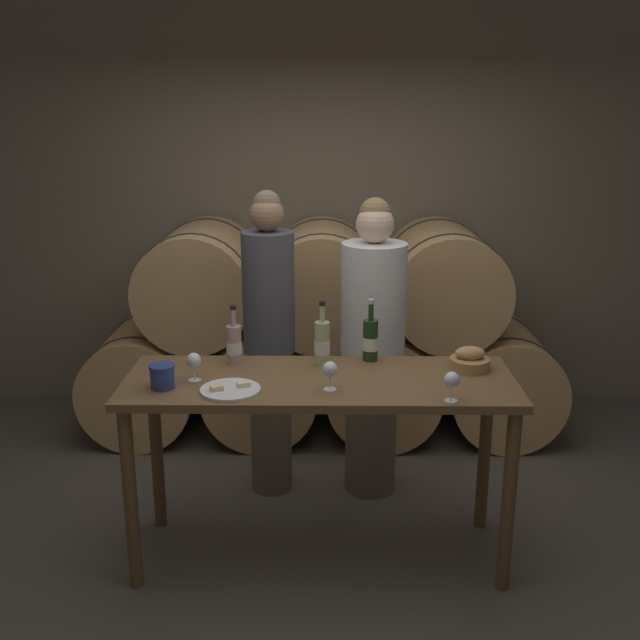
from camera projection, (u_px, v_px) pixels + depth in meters
name	position (u px, v px, depth m)	size (l,w,h in m)	color
ground_plane	(320.00, 553.00, 3.80)	(10.00, 10.00, 0.00)	#564F44
stone_wall_back	(323.00, 189.00, 5.41)	(10.00, 0.12, 3.20)	#7F705B
barrel_stack	(322.00, 337.00, 5.10)	(3.18, 0.94, 1.43)	tan
tasting_table	(320.00, 404.00, 3.57)	(1.85, 0.66, 0.95)	brown
person_left	(269.00, 341.00, 4.19)	(0.29, 0.29, 1.75)	#756651
person_right	(372.00, 348.00, 4.20)	(0.36, 0.36, 1.71)	#756651
wine_bottle_red	(370.00, 340.00, 3.75)	(0.08, 0.08, 0.32)	#193819
wine_bottle_white	(322.00, 343.00, 3.69)	(0.08, 0.08, 0.33)	#ADBC7F
wine_bottle_rose	(234.00, 344.00, 3.71)	(0.08, 0.08, 0.30)	#BC8E93
blue_crock	(162.00, 375.00, 3.40)	(0.12, 0.12, 0.11)	navy
bread_basket	(470.00, 361.00, 3.64)	(0.19, 0.19, 0.12)	#A87F4C
cheese_plate	(230.00, 390.00, 3.37)	(0.27, 0.27, 0.04)	white
wine_glass_far_left	(194.00, 361.00, 3.48)	(0.07, 0.07, 0.14)	white
wine_glass_left	(330.00, 370.00, 3.36)	(0.07, 0.07, 0.14)	white
wine_glass_center	(452.00, 381.00, 3.24)	(0.07, 0.07, 0.14)	white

